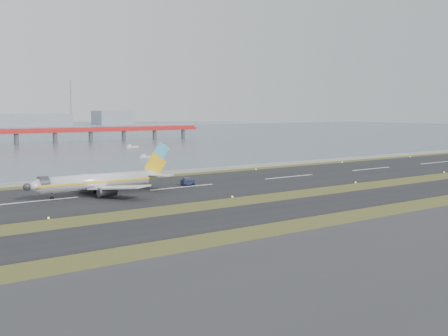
# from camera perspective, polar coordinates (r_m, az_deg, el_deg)

# --- Properties ---
(ground) EXTENTS (1000.00, 1000.00, 0.00)m
(ground) POSITION_cam_1_polar(r_m,az_deg,el_deg) (130.08, 2.85, -3.45)
(ground) COLOR #39491A
(ground) RESTS_ON ground
(taxiway_strip) EXTENTS (1000.00, 18.00, 0.10)m
(taxiway_strip) POSITION_cam_1_polar(r_m,az_deg,el_deg) (121.18, 6.47, -4.15)
(taxiway_strip) COLOR black
(taxiway_strip) RESTS_ON ground
(runway_strip) EXTENTS (1000.00, 45.00, 0.10)m
(runway_strip) POSITION_cam_1_polar(r_m,az_deg,el_deg) (154.16, -4.25, -1.96)
(runway_strip) COLOR black
(runway_strip) RESTS_ON ground
(seawall) EXTENTS (1000.00, 2.50, 1.00)m
(seawall) POSITION_cam_1_polar(r_m,az_deg,el_deg) (179.98, -9.36, -0.75)
(seawall) COLOR gray
(seawall) RESTS_ON ground
(red_pier) EXTENTS (260.00, 5.00, 10.20)m
(red_pier) POSITION_cam_1_polar(r_m,az_deg,el_deg) (363.84, -20.37, 3.37)
(red_pier) COLOR red
(red_pier) RESTS_ON ground
(airliner) EXTENTS (38.52, 32.89, 12.80)m
(airliner) POSITION_cam_1_polar(r_m,az_deg,el_deg) (143.24, -12.39, -1.31)
(airliner) COLOR silver
(airliner) RESTS_ON ground
(pushback_tug) EXTENTS (3.71, 2.36, 2.28)m
(pushback_tug) POSITION_cam_1_polar(r_m,az_deg,el_deg) (157.37, -3.72, -1.41)
(pushback_tug) COLOR #121832
(pushback_tug) RESTS_ON ground
(workboat_near) EXTENTS (7.18, 4.05, 1.66)m
(workboat_near) POSITION_cam_1_polar(r_m,az_deg,el_deg) (250.60, -7.91, 1.15)
(workboat_near) COLOR silver
(workboat_near) RESTS_ON ground
(workboat_far) EXTENTS (7.93, 2.90, 1.89)m
(workboat_far) POSITION_cam_1_polar(r_m,az_deg,el_deg) (318.76, -9.41, 2.15)
(workboat_far) COLOR silver
(workboat_far) RESTS_ON ground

